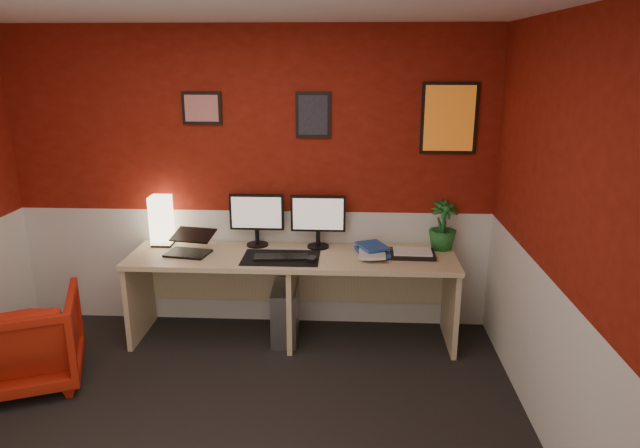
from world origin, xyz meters
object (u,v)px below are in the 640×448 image
(monitor_left, at_px, (256,212))
(pc_tower, at_px, (285,313))
(desk, at_px, (293,298))
(potted_plant, at_px, (443,226))
(armchair, at_px, (25,340))
(monitor_right, at_px, (318,213))
(zen_tray, at_px, (412,254))
(shoji_lamp, at_px, (161,222))
(laptop, at_px, (187,241))

(monitor_left, xyz_separation_m, pc_tower, (0.25, -0.22, -0.80))
(desk, xyz_separation_m, pc_tower, (-0.06, 0.01, -0.14))
(potted_plant, bearing_deg, armchair, -161.97)
(monitor_right, relative_size, potted_plant, 1.45)
(potted_plant, bearing_deg, desk, -169.73)
(potted_plant, height_order, pc_tower, potted_plant)
(desk, height_order, potted_plant, potted_plant)
(zen_tray, bearing_deg, monitor_left, 171.29)
(potted_plant, height_order, armchair, potted_plant)
(shoji_lamp, distance_m, armchair, 1.34)
(desk, distance_m, potted_plant, 1.35)
(armchair, bearing_deg, desk, -179.12)
(monitor_left, relative_size, pc_tower, 1.29)
(zen_tray, distance_m, potted_plant, 0.37)
(shoji_lamp, relative_size, zen_tray, 1.14)
(shoji_lamp, bearing_deg, zen_tray, -4.61)
(laptop, bearing_deg, zen_tray, 12.40)
(shoji_lamp, distance_m, monitor_right, 1.30)
(monitor_right, bearing_deg, armchair, -154.11)
(monitor_left, height_order, armchair, monitor_left)
(monitor_right, xyz_separation_m, potted_plant, (1.01, 0.01, -0.09))
(laptop, height_order, pc_tower, laptop)
(desk, distance_m, monitor_right, 0.72)
(potted_plant, bearing_deg, pc_tower, -170.70)
(zen_tray, relative_size, potted_plant, 0.87)
(laptop, distance_m, monitor_left, 0.60)
(monitor_left, bearing_deg, armchair, -146.43)
(monitor_left, bearing_deg, shoji_lamp, -177.97)
(armchair, bearing_deg, pc_tower, -178.08)
(pc_tower, height_order, armchair, armchair)
(monitor_left, bearing_deg, desk, -36.22)
(shoji_lamp, xyz_separation_m, potted_plant, (2.31, 0.02, 0.00))
(potted_plant, relative_size, pc_tower, 0.89)
(monitor_right, bearing_deg, potted_plant, 0.50)
(laptop, relative_size, monitor_left, 0.57)
(zen_tray, xyz_separation_m, armchair, (-2.77, -0.80, -0.41))
(desk, distance_m, laptop, 0.96)
(desk, bearing_deg, armchair, -157.13)
(laptop, relative_size, potted_plant, 0.82)
(zen_tray, bearing_deg, desk, -177.84)
(shoji_lamp, height_order, zen_tray, shoji_lamp)
(desk, distance_m, monitor_left, 0.76)
(shoji_lamp, height_order, pc_tower, shoji_lamp)
(shoji_lamp, height_order, armchair, shoji_lamp)
(laptop, distance_m, potted_plant, 2.06)
(desk, relative_size, pc_tower, 5.78)
(armchair, bearing_deg, monitor_left, -168.42)
(laptop, height_order, armchair, laptop)
(shoji_lamp, relative_size, armchair, 0.55)
(laptop, distance_m, armchair, 1.33)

